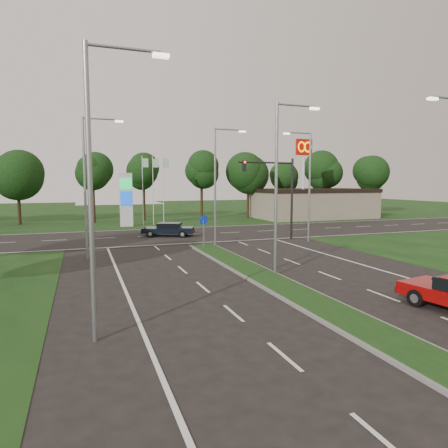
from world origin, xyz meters
name	(u,v)px	position (x,y,z in m)	size (l,w,h in m)	color
ground	(328,311)	(0.00, 0.00, 0.00)	(160.00, 160.00, 0.00)	black
verge_far	(137,212)	(0.00, 55.00, 0.00)	(160.00, 50.00, 0.02)	black
cross_road	(180,235)	(0.00, 24.00, 0.00)	(160.00, 12.00, 0.02)	black
median_kerb	(279,285)	(0.00, 4.00, 0.06)	(2.00, 26.00, 0.12)	slate
commercial_building	(313,204)	(22.00, 36.00, 2.00)	(16.00, 9.00, 4.00)	gray
streetlight_median_near	(280,180)	(1.00, 6.00, 5.08)	(2.53, 0.22, 9.00)	gray
streetlight_median_far	(218,181)	(1.00, 16.00, 5.08)	(2.53, 0.22, 9.00)	gray
streetlight_left_near	(97,177)	(-8.30, 0.00, 5.08)	(2.53, 0.22, 9.00)	gray
streetlight_left_far	(88,180)	(-8.30, 14.00, 5.08)	(2.53, 0.22, 9.00)	gray
streetlight_right_far	(307,181)	(8.80, 16.00, 5.08)	(2.53, 0.22, 9.00)	gray
traffic_signal	(279,186)	(7.19, 18.00, 4.65)	(5.10, 0.42, 7.00)	black
median_signs	(204,225)	(0.00, 16.40, 1.71)	(1.16, 1.76, 2.38)	gray
gas_pylon	(128,198)	(-3.79, 33.05, 3.20)	(5.80, 1.26, 8.00)	silver
mcdonalds_sign	(304,158)	(18.00, 31.97, 7.99)	(2.20, 0.47, 10.40)	silver
treeline_far	(152,168)	(0.10, 39.93, 6.83)	(6.00, 6.00, 9.90)	black
navy_sedan	(168,229)	(-1.27, 23.37, 0.68)	(4.94, 3.53, 1.26)	black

